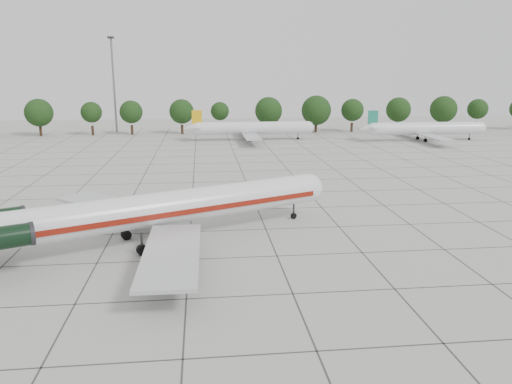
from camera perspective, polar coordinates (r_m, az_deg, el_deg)
ground at (r=53.35m, az=1.13°, el=-4.28°), size 260.00×260.00×0.00m
apron_joints at (r=67.68m, az=-0.49°, el=-0.39°), size 170.00×170.00×0.02m
main_airliner at (r=48.64m, az=-13.30°, el=-2.19°), size 39.84×29.89×9.77m
bg_airliner_c at (r=122.18m, az=-0.46°, el=7.29°), size 28.24×27.20×7.40m
bg_airliner_d at (r=128.06m, az=18.79°, el=6.86°), size 28.24×27.20×7.40m
tree_line at (r=135.83m, az=-8.50°, el=9.08°), size 249.86×8.44×10.22m
floodlight_mast at (r=144.27m, az=-15.97°, el=12.28°), size 1.60×1.60×25.45m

